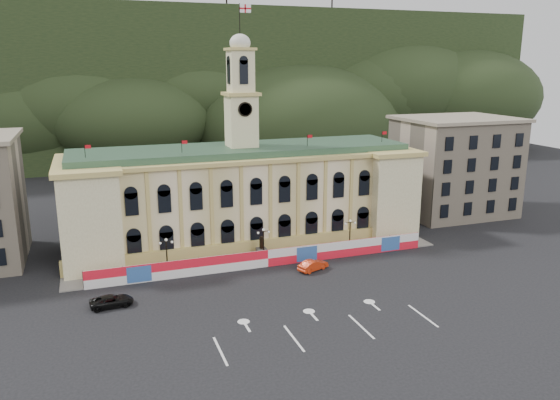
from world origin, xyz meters
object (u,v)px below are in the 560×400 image
object	(u,v)px
statue	(262,252)
red_sedan	(313,265)
lamp_center	(263,242)
black_suv	(112,301)

from	to	relation	value
statue	red_sedan	world-z (taller)	statue
statue	lamp_center	size ratio (longest dim) A/B	0.72
black_suv	red_sedan	bearing A→B (deg)	-88.52
lamp_center	red_sedan	world-z (taller)	lamp_center
statue	red_sedan	bearing A→B (deg)	-49.61
statue	red_sedan	size ratio (longest dim) A/B	0.75
statue	black_suv	world-z (taller)	statue
lamp_center	red_sedan	xyz separation A→B (m)	(5.56, -5.53, -2.30)
lamp_center	red_sedan	size ratio (longest dim) A/B	1.04
red_sedan	statue	bearing A→B (deg)	18.37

